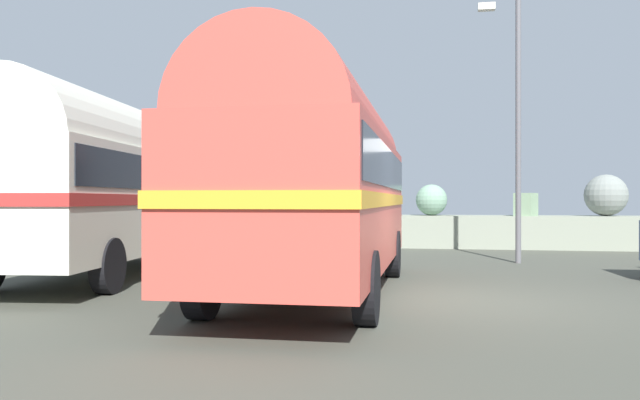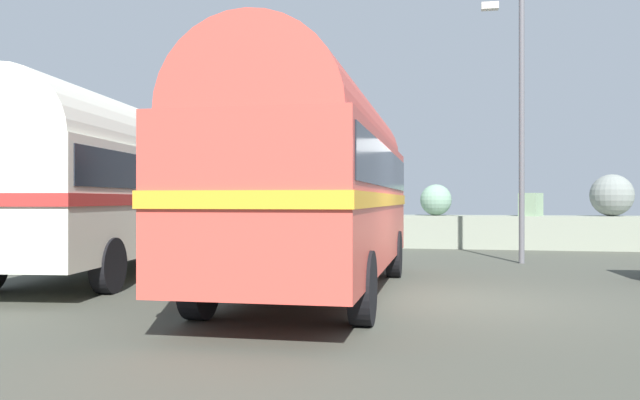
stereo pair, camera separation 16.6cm
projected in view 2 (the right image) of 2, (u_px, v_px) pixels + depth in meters
The scene contains 5 objects.
ground at pixel (453, 302), 10.09m from camera, with size 32.00×26.00×0.02m.
breakwater at pixel (466, 225), 21.54m from camera, with size 31.36×2.15×2.46m.
vintage_coach at pixel (318, 175), 10.90m from camera, with size 2.53×8.61×3.70m.
second_coach at pixel (110, 180), 13.60m from camera, with size 3.32×8.79×3.70m.
lamp_post at pixel (518, 113), 16.21m from camera, with size 1.03×0.73×6.84m.
Camera 2 is at (-0.07, -10.31, 1.62)m, focal length 35.81 mm.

